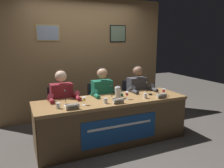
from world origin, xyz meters
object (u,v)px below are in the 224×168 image
microphone_center (113,95)px  panelist_right (139,92)px  chair_right (134,103)px  microphone_right (149,90)px  juice_glass_right (164,91)px  document_stack_left (72,106)px  juice_glass_center (127,94)px  water_cup_right (145,96)px  nameplate_left (73,107)px  conference_table (114,115)px  water_pitcher_central (118,93)px  chair_left (61,113)px  panelist_center (104,96)px  water_cup_left (58,106)px  water_cup_center (106,101)px  nameplate_center (119,101)px  juice_glass_left (84,100)px  nameplate_right (162,96)px  chair_center (100,107)px  panelist_left (63,101)px  microphone_left (66,100)px

microphone_center → panelist_right: size_ratio=0.18×
chair_right → microphone_right: size_ratio=4.11×
chair_right → juice_glass_right: (0.17, -0.75, 0.40)m
chair_right → document_stack_left: bearing=-154.1°
juice_glass_center → water_cup_right: 0.32m
nameplate_left → juice_glass_center: juice_glass_center is taller
conference_table → water_pitcher_central: water_pitcher_central is taller
chair_left → panelist_right: panelist_right is taller
panelist_center → juice_glass_center: size_ratio=9.80×
juice_glass_center → water_cup_left: bearing=-177.7°
water_cup_center → microphone_right: size_ratio=0.39×
chair_left → nameplate_center: chair_left is taller
nameplate_left → panelist_center: bearing=41.9°
juice_glass_left → microphone_right: size_ratio=0.57×
microphone_center → nameplate_center: bearing=-96.5°
nameplate_right → chair_center: bearing=131.9°
water_cup_left → nameplate_center: bearing=-7.9°
panelist_left → microphone_right: bearing=-14.4°
juice_glass_left → document_stack_left: size_ratio=0.54×
nameplate_right → microphone_right: size_ratio=0.85×
microphone_left → nameplate_center: bearing=-18.9°
microphone_left → panelist_right: panelist_right is taller
nameplate_left → water_cup_center: water_cup_center is taller
water_cup_left → juice_glass_right: size_ratio=0.69×
conference_table → nameplate_left: size_ratio=13.08×
conference_table → water_cup_center: (-0.20, -0.10, 0.28)m
water_cup_right → nameplate_center: bearing=-170.1°
juice_glass_left → microphone_right: 1.26m
conference_table → juice_glass_right: bearing=-5.1°
juice_glass_center → panelist_right: panelist_right is taller
water_cup_left → chair_right: bearing=24.0°
juice_glass_center → panelist_right: size_ratio=0.10×
panelist_right → water_pitcher_central: 0.75m
nameplate_right → juice_glass_right: juice_glass_right is taller
chair_left → document_stack_left: chair_left is taller
microphone_center → microphone_right: same height
panelist_right → chair_center: bearing=165.0°
juice_glass_left → document_stack_left: bearing=173.7°
microphone_left → water_cup_left: bearing=-138.7°
panelist_left → panelist_center: bearing=0.0°
microphone_center → water_cup_right: microphone_center is taller
panelist_left → panelist_center: (0.74, 0.00, 0.00)m
water_cup_center → panelist_right: (0.94, 0.57, -0.08)m
panelist_left → document_stack_left: bearing=-85.8°
microphone_center → document_stack_left: bearing=-171.9°
water_pitcher_central → panelist_left: bearing=156.5°
panelist_center → chair_right: bearing=15.0°
water_cup_center → water_pitcher_central: water_pitcher_central is taller
conference_table → nameplate_left: nameplate_left is taller
juice_glass_center → document_stack_left: (-0.92, -0.01, -0.08)m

